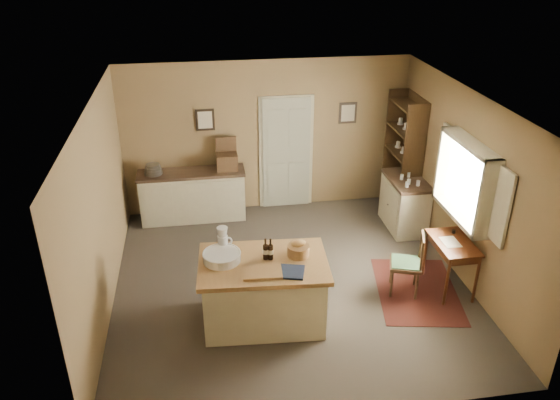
% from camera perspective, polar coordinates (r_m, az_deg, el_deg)
% --- Properties ---
extents(ground, '(5.00, 5.00, 0.00)m').
position_cam_1_polar(ground, '(8.07, 1.05, -8.54)').
color(ground, '#4A4239').
rests_on(ground, ground).
extents(wall_back, '(5.00, 0.10, 2.70)m').
position_cam_1_polar(wall_back, '(9.65, -1.43, 6.62)').
color(wall_back, olive).
rests_on(wall_back, ground).
extents(wall_front, '(5.00, 0.10, 2.70)m').
position_cam_1_polar(wall_front, '(5.30, 5.89, -11.88)').
color(wall_front, olive).
rests_on(wall_front, ground).
extents(wall_left, '(0.10, 5.00, 2.70)m').
position_cam_1_polar(wall_left, '(7.40, -18.29, -1.25)').
color(wall_left, olive).
rests_on(wall_left, ground).
extents(wall_right, '(0.10, 5.00, 2.70)m').
position_cam_1_polar(wall_right, '(8.15, 18.73, 1.29)').
color(wall_right, olive).
rests_on(wall_right, ground).
extents(ceiling, '(5.00, 5.00, 0.00)m').
position_cam_1_polar(ceiling, '(6.88, 1.24, 10.20)').
color(ceiling, silver).
rests_on(ceiling, wall_back).
extents(door, '(0.97, 0.06, 2.11)m').
position_cam_1_polar(door, '(9.78, 0.65, 5.05)').
color(door, '#AFAF97').
rests_on(door, ground).
extents(framed_prints, '(2.82, 0.02, 0.38)m').
position_cam_1_polar(framed_prints, '(9.54, -0.23, 8.73)').
color(framed_prints, black).
rests_on(framed_prints, ground).
extents(window, '(0.25, 1.99, 1.12)m').
position_cam_1_polar(window, '(7.88, 19.06, 1.95)').
color(window, beige).
rests_on(window, ground).
extents(work_island, '(1.68, 1.16, 1.20)m').
position_cam_1_polar(work_island, '(7.09, -1.79, -9.34)').
color(work_island, beige).
rests_on(work_island, ground).
extents(sideboard, '(1.83, 0.52, 1.18)m').
position_cam_1_polar(sideboard, '(9.64, -9.07, 0.66)').
color(sideboard, beige).
rests_on(sideboard, ground).
extents(rug, '(1.37, 1.77, 0.01)m').
position_cam_1_polar(rug, '(8.13, 14.07, -9.13)').
color(rug, '#431010').
rests_on(rug, ground).
extents(writing_desk, '(0.50, 0.82, 0.82)m').
position_cam_1_polar(writing_desk, '(7.95, 17.60, -4.82)').
color(writing_desk, '#37190B').
rests_on(writing_desk, ground).
extents(desk_chair, '(0.54, 0.54, 0.90)m').
position_cam_1_polar(desk_chair, '(7.83, 12.97, -6.55)').
color(desk_chair, '#332111').
rests_on(desk_chair, ground).
extents(right_cabinet, '(0.57, 1.02, 0.99)m').
position_cam_1_polar(right_cabinet, '(9.49, 12.87, -0.30)').
color(right_cabinet, beige).
rests_on(right_cabinet, ground).
extents(shelving_unit, '(0.37, 0.97, 2.15)m').
position_cam_1_polar(shelving_unit, '(9.77, 12.96, 4.45)').
color(shelving_unit, '#332111').
rests_on(shelving_unit, ground).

